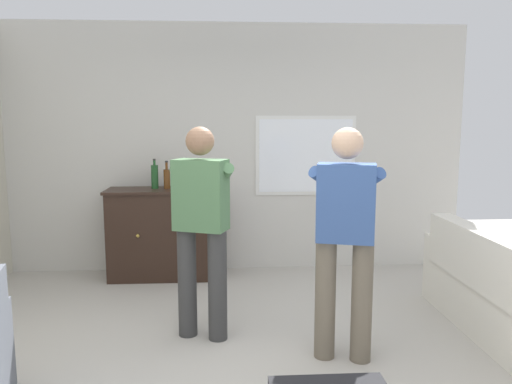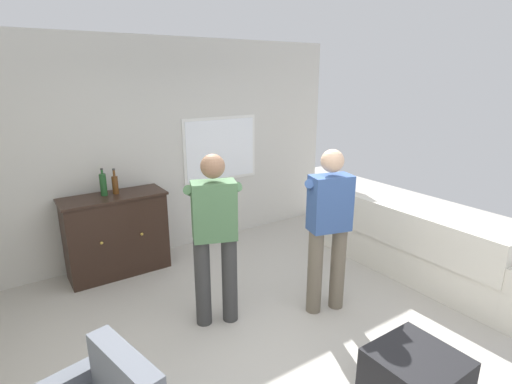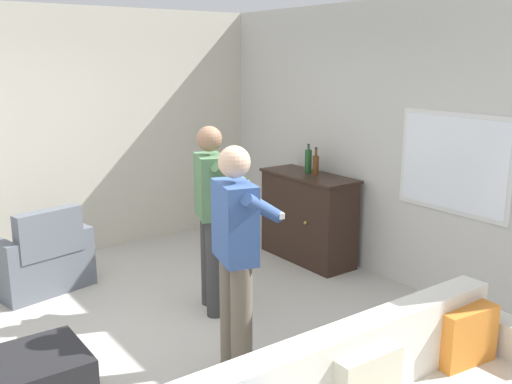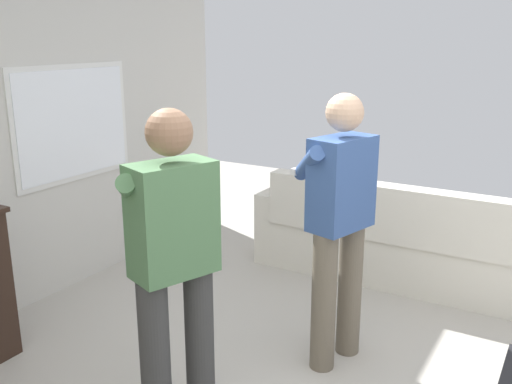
{
  "view_description": "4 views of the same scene",
  "coord_description": "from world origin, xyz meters",
  "px_view_note": "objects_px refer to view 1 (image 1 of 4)",
  "views": [
    {
      "loc": [
        -0.16,
        -3.1,
        1.73
      ],
      "look_at": [
        0.07,
        0.59,
        1.19
      ],
      "focal_mm": 35.0,
      "sensor_mm": 36.0,
      "label": 1
    },
    {
      "loc": [
        -1.96,
        -2.32,
        2.36
      ],
      "look_at": [
        0.12,
        0.74,
        1.25
      ],
      "focal_mm": 28.0,
      "sensor_mm": 36.0,
      "label": 2
    },
    {
      "loc": [
        3.79,
        -1.77,
        2.26
      ],
      "look_at": [
        0.23,
        0.81,
        1.2
      ],
      "focal_mm": 40.0,
      "sensor_mm": 36.0,
      "label": 3
    },
    {
      "loc": [
        -2.35,
        -0.89,
        2.0
      ],
      "look_at": [
        0.25,
        0.63,
        1.16
      ],
      "focal_mm": 40.0,
      "sensor_mm": 36.0,
      "label": 4
    }
  ],
  "objects_px": {
    "sideboard_cabinet": "(163,233)",
    "bottle_liquor_amber": "(167,178)",
    "person_standing_left": "(202,222)",
    "person_standing_right": "(345,233)",
    "bottle_wine_green": "(155,176)"
  },
  "relations": [
    {
      "from": "person_standing_left",
      "to": "person_standing_right",
      "type": "xyz_separation_m",
      "value": [
        1.03,
        -0.43,
        0.0
      ]
    },
    {
      "from": "sideboard_cabinet",
      "to": "bottle_wine_green",
      "type": "bearing_deg",
      "value": 144.15
    },
    {
      "from": "person_standing_right",
      "to": "bottle_liquor_amber",
      "type": "bearing_deg",
      "value": 125.93
    },
    {
      "from": "sideboard_cabinet",
      "to": "person_standing_left",
      "type": "relative_size",
      "value": 0.71
    },
    {
      "from": "sideboard_cabinet",
      "to": "person_standing_left",
      "type": "bearing_deg",
      "value": -72.13
    },
    {
      "from": "bottle_wine_green",
      "to": "person_standing_left",
      "type": "height_order",
      "value": "person_standing_left"
    },
    {
      "from": "bottle_wine_green",
      "to": "bottle_liquor_amber",
      "type": "xyz_separation_m",
      "value": [
        0.13,
        -0.01,
        -0.02
      ]
    },
    {
      "from": "person_standing_right",
      "to": "bottle_wine_green",
      "type": "bearing_deg",
      "value": 128.19
    },
    {
      "from": "bottle_wine_green",
      "to": "bottle_liquor_amber",
      "type": "bearing_deg",
      "value": -2.88
    },
    {
      "from": "bottle_liquor_amber",
      "to": "person_standing_left",
      "type": "relative_size",
      "value": 0.18
    },
    {
      "from": "bottle_wine_green",
      "to": "person_standing_right",
      "type": "height_order",
      "value": "person_standing_right"
    },
    {
      "from": "sideboard_cabinet",
      "to": "bottle_liquor_amber",
      "type": "relative_size",
      "value": 3.94
    },
    {
      "from": "sideboard_cabinet",
      "to": "bottle_wine_green",
      "type": "height_order",
      "value": "bottle_wine_green"
    },
    {
      "from": "sideboard_cabinet",
      "to": "person_standing_right",
      "type": "distance_m",
      "value": 2.55
    },
    {
      "from": "bottle_liquor_amber",
      "to": "person_standing_left",
      "type": "xyz_separation_m",
      "value": [
        0.45,
        -1.61,
        -0.16
      ]
    }
  ]
}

